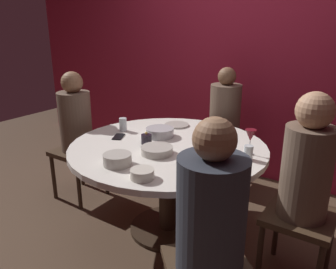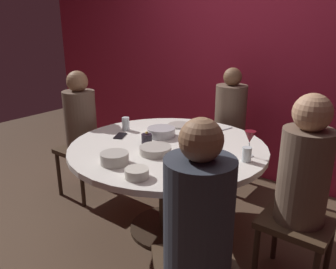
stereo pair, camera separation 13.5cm
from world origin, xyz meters
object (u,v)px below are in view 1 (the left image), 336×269
(candle_holder, at_px, (146,139))
(cup_by_right_diner, at_px, (212,150))
(dining_table, at_px, (168,162))
(seated_diner_back, at_px, (225,115))
(bowl_serving_large, at_px, (160,132))
(dinner_plate, at_px, (177,125))
(seated_diner_right, at_px, (306,172))
(cell_phone, at_px, (118,137))
(bowl_sauce_side, at_px, (117,159))
(seated_diner_front_right, at_px, (211,217))
(cup_by_left_diner, at_px, (248,153))
(seated_diner_left, at_px, (76,123))
(bowl_salad_center, at_px, (157,150))
(bowl_small_white, at_px, (142,174))
(cup_near_candle, at_px, (123,124))
(wine_glass, at_px, (250,136))

(candle_holder, xyz_separation_m, cup_by_right_diner, (0.52, 0.04, 0.01))
(dining_table, distance_m, seated_diner_back, 0.99)
(seated_diner_back, height_order, bowl_serving_large, seated_diner_back)
(candle_holder, height_order, cup_by_right_diner, cup_by_right_diner)
(dining_table, bearing_deg, dinner_plate, 114.92)
(seated_diner_right, height_order, cell_phone, seated_diner_right)
(dining_table, distance_m, bowl_sauce_side, 0.51)
(seated_diner_back, bearing_deg, dinner_plate, -20.65)
(cup_by_right_diner, bearing_deg, seated_diner_front_right, -63.29)
(seated_diner_right, distance_m, dinner_plate, 1.25)
(seated_diner_front_right, distance_m, cup_by_left_diner, 0.79)
(seated_diner_left, height_order, cup_by_left_diner, seated_diner_left)
(seated_diner_front_right, distance_m, candle_holder, 1.08)
(dinner_plate, distance_m, bowl_salad_center, 0.67)
(cell_phone, xyz_separation_m, cup_by_right_diner, (0.79, 0.04, 0.05))
(seated_diner_left, distance_m, bowl_small_white, 1.30)
(dinner_plate, distance_m, cup_near_candle, 0.47)
(seated_diner_left, relative_size, candle_holder, 12.59)
(seated_diner_left, relative_size, bowl_small_white, 8.38)
(seated_diner_back, xyz_separation_m, dinner_plate, (-0.20, -0.54, 0.00))
(wine_glass, xyz_separation_m, bowl_sauce_side, (-0.62, -0.63, -0.09))
(candle_holder, relative_size, bowl_small_white, 0.67)
(seated_diner_front_right, xyz_separation_m, cup_near_candle, (-1.21, 0.79, 0.03))
(cup_by_right_diner, bearing_deg, bowl_sauce_side, -134.31)
(seated_diner_right, relative_size, bowl_serving_large, 5.59)
(seated_diner_back, height_order, cup_by_right_diner, seated_diner_back)
(seated_diner_back, relative_size, wine_glass, 6.71)
(wine_glass, bearing_deg, bowl_salad_center, -146.75)
(cell_phone, bearing_deg, wine_glass, 167.22)
(seated_diner_right, xyz_separation_m, bowl_small_white, (-0.78, -0.55, -0.00))
(wine_glass, distance_m, bowl_sauce_side, 0.90)
(dinner_plate, xyz_separation_m, bowl_small_white, (0.39, -0.99, 0.02))
(seated_diner_left, distance_m, seated_diner_front_right, 1.85)
(bowl_sauce_side, bearing_deg, bowl_small_white, -14.99)
(seated_diner_right, xyz_separation_m, seated_diner_front_right, (-0.25, -0.72, -0.01))
(bowl_salad_center, bearing_deg, bowl_serving_large, 122.03)
(bowl_sauce_side, relative_size, cup_by_left_diner, 1.86)
(bowl_serving_large, relative_size, bowl_salad_center, 1.00)
(seated_diner_left, xyz_separation_m, cell_phone, (0.57, -0.07, 0.00))
(bowl_sauce_side, height_order, cup_by_right_diner, cup_by_right_diner)
(dining_table, height_order, seated_diner_front_right, seated_diner_front_right)
(cell_phone, bearing_deg, bowl_sauce_side, 105.31)
(seated_diner_left, height_order, cup_near_candle, seated_diner_left)
(bowl_serving_large, bearing_deg, seated_diner_front_right, -43.77)
(candle_holder, distance_m, cup_by_left_diner, 0.75)
(seated_diner_back, height_order, candle_holder, seated_diner_back)
(dining_table, xyz_separation_m, seated_diner_right, (0.97, 0.00, 0.17))
(seated_diner_right, height_order, bowl_serving_large, seated_diner_right)
(bowl_sauce_side, distance_m, cup_by_left_diner, 0.85)
(cell_phone, bearing_deg, bowl_small_white, 116.11)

